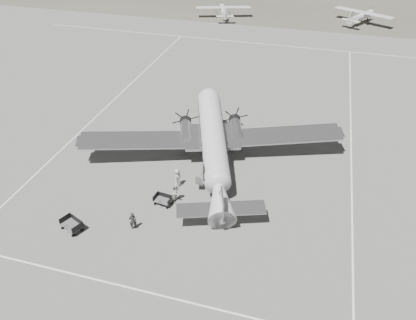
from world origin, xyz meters
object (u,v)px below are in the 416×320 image
object	(u,v)px
light_plane_right	(362,17)
passenger	(177,178)
light_plane_left	(223,12)
baggage_cart_far	(72,225)
baggage_cart_near	(163,200)
dc3_airliner	(214,145)
ground_crew	(133,221)
ramp_agent	(177,192)

from	to	relation	value
light_plane_right	passenger	distance (m)	61.85
light_plane_left	baggage_cart_far	distance (m)	63.92
baggage_cart_far	light_plane_left	bearing A→B (deg)	115.97
passenger	baggage_cart_near	bearing A→B (deg)	176.49
light_plane_left	dc3_airliner	bearing A→B (deg)	-95.39
light_plane_right	ground_crew	world-z (taller)	light_plane_right
dc3_airliner	baggage_cart_near	bearing A→B (deg)	-132.65
baggage_cart_near	ground_crew	size ratio (longest dim) A/B	0.95
ground_crew	ramp_agent	size ratio (longest dim) A/B	0.93
light_plane_left	baggage_cart_near	size ratio (longest dim) A/B	7.13
light_plane_left	ground_crew	xyz separation A→B (m)	(7.84, -62.29, -0.34)
baggage_cart_near	ramp_agent	size ratio (longest dim) A/B	0.88
baggage_cart_far	ramp_agent	distance (m)	9.22
dc3_airliner	baggage_cart_far	bearing A→B (deg)	-146.68
dc3_airliner	light_plane_right	distance (m)	57.53
baggage_cart_near	ramp_agent	xyz separation A→B (m)	(1.02, 0.85, 0.46)
passenger	ramp_agent	bearing A→B (deg)	-158.91
light_plane_left	passenger	xyz separation A→B (m)	(9.47, -55.85, -0.27)
light_plane_left	baggage_cart_far	size ratio (longest dim) A/B	6.15
light_plane_left	light_plane_right	size ratio (longest dim) A/B	0.94
ramp_agent	passenger	distance (m)	2.17
passenger	light_plane_left	bearing A→B (deg)	13.44
light_plane_right	baggage_cart_far	size ratio (longest dim) A/B	6.51
light_plane_left	passenger	distance (m)	56.65
dc3_airliner	light_plane_right	bearing A→B (deg)	54.73
ground_crew	passenger	world-z (taller)	passenger
passenger	dc3_airliner	bearing A→B (deg)	-29.37
light_plane_left	ground_crew	world-z (taller)	light_plane_left
light_plane_right	baggage_cart_near	size ratio (longest dim) A/B	7.55
passenger	light_plane_right	bearing A→B (deg)	-13.11
light_plane_right	passenger	xyz separation A→B (m)	(-18.00, -59.17, -0.34)
dc3_airliner	baggage_cart_near	size ratio (longest dim) A/B	16.84
light_plane_left	baggage_cart_near	xyz separation A→B (m)	(9.10, -58.77, -0.74)
baggage_cart_near	passenger	distance (m)	2.98
baggage_cart_far	ramp_agent	size ratio (longest dim) A/B	1.02
light_plane_right	light_plane_left	bearing A→B (deg)	-144.52
dc3_airliner	ramp_agent	world-z (taller)	dc3_airliner
light_plane_left	ramp_agent	bearing A→B (deg)	-98.41
light_plane_left	passenger	size ratio (longest dim) A/B	6.21
dc3_airliner	ramp_agent	size ratio (longest dim) A/B	14.86
baggage_cart_far	passenger	xyz separation A→B (m)	(6.42, 7.99, 0.40)
light_plane_right	ground_crew	xyz separation A→B (m)	(-19.64, -65.61, -0.41)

